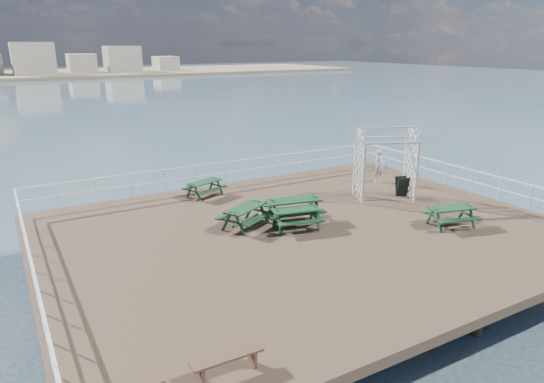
{
  "coord_description": "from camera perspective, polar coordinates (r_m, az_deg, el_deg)",
  "views": [
    {
      "loc": [
        -9.16,
        -13.45,
        6.4
      ],
      "look_at": [
        -0.5,
        1.57,
        1.1
      ],
      "focal_mm": 32.0,
      "sensor_mm": 36.0,
      "label": 1
    }
  ],
  "objects": [
    {
      "name": "ground",
      "position": [
        17.54,
        4.0,
        -4.97
      ],
      "size": [
        18.0,
        14.0,
        0.3
      ],
      "primitive_type": "cube",
      "color": "brown",
      "rests_on": "ground"
    },
    {
      "name": "railing",
      "position": [
        19.22,
        -0.37,
        0.3
      ],
      "size": [
        17.77,
        13.76,
        1.1
      ],
      "color": "silver",
      "rests_on": "ground"
    },
    {
      "name": "picnic_table_b",
      "position": [
        21.28,
        -7.93,
        0.71
      ],
      "size": [
        1.91,
        1.73,
        0.76
      ],
      "rotation": [
        0.0,
        0.0,
        0.36
      ],
      "color": "#12331B",
      "rests_on": "ground"
    },
    {
      "name": "person",
      "position": [
        23.84,
        12.51,
        2.96
      ],
      "size": [
        0.58,
        0.39,
        1.56
      ],
      "primitive_type": "imported",
      "rotation": [
        0.0,
        0.0,
        -0.03
      ],
      "color": "silver",
      "rests_on": "ground"
    },
    {
      "name": "picnic_table_d",
      "position": [
        18.11,
        2.57,
        -1.62
      ],
      "size": [
        2.28,
        1.98,
        0.97
      ],
      "rotation": [
        0.0,
        0.0,
        -0.21
      ],
      "color": "#12331B",
      "rests_on": "ground"
    },
    {
      "name": "sea_backdrop",
      "position": [
        149.26,
        -22.18,
        13.14
      ],
      "size": [
        300.0,
        300.0,
        9.2
      ],
      "color": "#395461",
      "rests_on": "ground"
    },
    {
      "name": "picnic_table_a",
      "position": [
        17.55,
        -3.13,
        -2.48
      ],
      "size": [
        2.24,
        2.1,
        0.87
      ],
      "rotation": [
        0.0,
        0.0,
        0.49
      ],
      "color": "#12331B",
      "rests_on": "ground"
    },
    {
      "name": "picnic_table_e",
      "position": [
        18.81,
        20.35,
        -2.33
      ],
      "size": [
        1.93,
        1.7,
        0.81
      ],
      "rotation": [
        0.0,
        0.0,
        -0.25
      ],
      "color": "#12331B",
      "rests_on": "ground"
    },
    {
      "name": "flat_bench_near",
      "position": [
        10.33,
        -5.33,
        -19.11
      ],
      "size": [
        1.52,
        0.38,
        0.44
      ],
      "rotation": [
        0.0,
        0.0,
        -0.01
      ],
      "color": "brown",
      "rests_on": "ground"
    },
    {
      "name": "trellis_arbor",
      "position": [
        21.17,
        13.18,
        2.82
      ],
      "size": [
        2.81,
        2.19,
        3.1
      ],
      "rotation": [
        0.0,
        0.0,
        -0.4
      ],
      "color": "silver",
      "rests_on": "ground"
    },
    {
      "name": "picnic_table_c",
      "position": [
        17.42,
        2.86,
        -2.7
      ],
      "size": [
        1.97,
        1.72,
        0.84
      ],
      "rotation": [
        0.0,
        0.0,
        -0.22
      ],
      "color": "#12331B",
      "rests_on": "ground"
    },
    {
      "name": "sandwich_board",
      "position": [
        21.87,
        15.04,
        0.55
      ],
      "size": [
        0.62,
        0.53,
        0.87
      ],
      "rotation": [
        0.0,
        0.0,
        -0.29
      ],
      "color": "black",
      "rests_on": "ground"
    }
  ]
}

